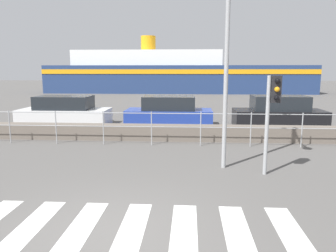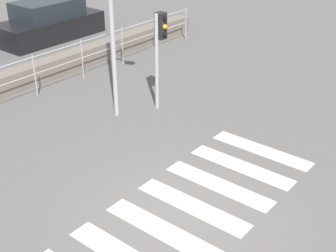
# 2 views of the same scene
# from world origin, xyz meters

# --- Properties ---
(ground_plane) EXTENTS (160.00, 160.00, 0.00)m
(ground_plane) POSITION_xyz_m (0.00, 0.00, 0.00)
(ground_plane) COLOR #565451
(crosswalk) EXTENTS (5.85, 2.40, 0.01)m
(crosswalk) POSITION_xyz_m (0.40, 0.00, 0.00)
(crosswalk) COLOR silver
(crosswalk) RESTS_ON ground_plane
(seawall) EXTENTS (19.79, 0.55, 0.61)m
(seawall) POSITION_xyz_m (0.00, 7.43, 0.30)
(seawall) COLOR #6B6056
(seawall) RESTS_ON ground_plane
(harbor_fence) EXTENTS (17.85, 0.04, 1.24)m
(harbor_fence) POSITION_xyz_m (-0.00, 6.56, 0.81)
(harbor_fence) COLOR #9EA0A3
(harbor_fence) RESTS_ON ground_plane
(traffic_light_far) EXTENTS (0.34, 0.32, 2.58)m
(traffic_light_far) POSITION_xyz_m (3.47, 3.36, 1.90)
(traffic_light_far) COLOR #9EA0A3
(traffic_light_far) RESTS_ON ground_plane
(streetlamp) EXTENTS (0.32, 1.30, 5.93)m
(streetlamp) POSITION_xyz_m (2.34, 3.67, 3.70)
(streetlamp) COLOR #9EA0A3
(streetlamp) RESTS_ON ground_plane
(ferry_boat) EXTENTS (31.48, 7.74, 6.82)m
(ferry_boat) POSITION_xyz_m (-0.76, 36.04, 2.14)
(ferry_boat) COLOR navy
(ferry_boat) RESTS_ON ground_plane
(parked_car_white) EXTENTS (4.42, 1.78, 1.45)m
(parked_car_white) POSITION_xyz_m (-4.86, 10.79, 0.62)
(parked_car_white) COLOR silver
(parked_car_white) RESTS_ON ground_plane
(parked_car_blue) EXTENTS (4.18, 1.75, 1.46)m
(parked_car_blue) POSITION_xyz_m (0.37, 10.79, 0.62)
(parked_car_blue) COLOR #233D9E
(parked_car_blue) RESTS_ON ground_plane
(parked_car_black) EXTENTS (4.23, 1.79, 1.51)m
(parked_car_black) POSITION_xyz_m (5.64, 10.79, 0.64)
(parked_car_black) COLOR black
(parked_car_black) RESTS_ON ground_plane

